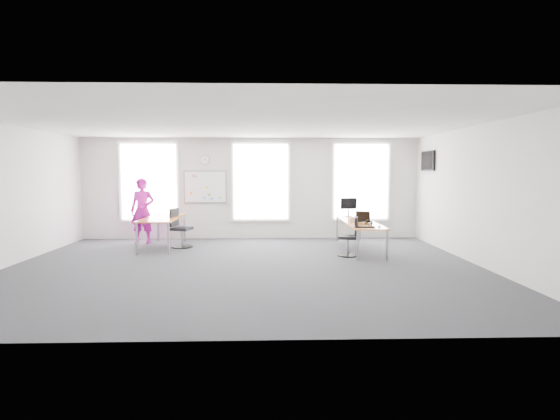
{
  "coord_description": "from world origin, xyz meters",
  "views": [
    {
      "loc": [
        0.47,
        -9.04,
        2.01
      ],
      "look_at": [
        0.78,
        1.2,
        1.1
      ],
      "focal_mm": 28.0,
      "sensor_mm": 36.0,
      "label": 1
    }
  ],
  "objects_px": {
    "desk_right": "(359,223)",
    "chair_right": "(350,239)",
    "chair_left": "(180,230)",
    "person": "(142,211)",
    "keyboard": "(365,227)",
    "headphones": "(368,223)",
    "desk_left": "(163,220)",
    "monitor": "(349,205)"
  },
  "relations": [
    {
      "from": "keyboard",
      "to": "chair_left",
      "type": "bearing_deg",
      "value": 164.81
    },
    {
      "from": "keyboard",
      "to": "headphones",
      "type": "xyz_separation_m",
      "value": [
        0.22,
        0.55,
        0.03
      ]
    },
    {
      "from": "chair_left",
      "to": "headphones",
      "type": "bearing_deg",
      "value": -86.89
    },
    {
      "from": "chair_left",
      "to": "monitor",
      "type": "relative_size",
      "value": 1.93
    },
    {
      "from": "chair_left",
      "to": "keyboard",
      "type": "xyz_separation_m",
      "value": [
        4.56,
        -1.61,
        0.28
      ]
    },
    {
      "from": "keyboard",
      "to": "headphones",
      "type": "distance_m",
      "value": 0.6
    },
    {
      "from": "person",
      "to": "headphones",
      "type": "xyz_separation_m",
      "value": [
        5.95,
        -1.78,
        -0.15
      ]
    },
    {
      "from": "person",
      "to": "keyboard",
      "type": "height_order",
      "value": "person"
    },
    {
      "from": "desk_right",
      "to": "keyboard",
      "type": "distance_m",
      "value": 1.16
    },
    {
      "from": "chair_right",
      "to": "person",
      "type": "xyz_separation_m",
      "value": [
        -5.46,
        2.05,
        0.5
      ]
    },
    {
      "from": "chair_right",
      "to": "chair_left",
      "type": "distance_m",
      "value": 4.49
    },
    {
      "from": "desk_left",
      "to": "chair_left",
      "type": "xyz_separation_m",
      "value": [
        0.45,
        -0.02,
        -0.28
      ]
    },
    {
      "from": "desk_right",
      "to": "keyboard",
      "type": "height_order",
      "value": "keyboard"
    },
    {
      "from": "desk_left",
      "to": "keyboard",
      "type": "relative_size",
      "value": 4.78
    },
    {
      "from": "headphones",
      "to": "keyboard",
      "type": "bearing_deg",
      "value": -96.61
    },
    {
      "from": "headphones",
      "to": "monitor",
      "type": "distance_m",
      "value": 1.89
    },
    {
      "from": "chair_right",
      "to": "chair_left",
      "type": "xyz_separation_m",
      "value": [
        -4.29,
        1.33,
        0.04
      ]
    },
    {
      "from": "desk_left",
      "to": "monitor",
      "type": "xyz_separation_m",
      "value": [
        5.1,
        0.79,
        0.31
      ]
    },
    {
      "from": "chair_left",
      "to": "keyboard",
      "type": "relative_size",
      "value": 2.25
    },
    {
      "from": "chair_right",
      "to": "headphones",
      "type": "bearing_deg",
      "value": 134.69
    },
    {
      "from": "chair_left",
      "to": "keyboard",
      "type": "bearing_deg",
      "value": -93.86
    },
    {
      "from": "desk_left",
      "to": "headphones",
      "type": "distance_m",
      "value": 5.34
    },
    {
      "from": "person",
      "to": "headphones",
      "type": "distance_m",
      "value": 6.21
    },
    {
      "from": "chair_left",
      "to": "desk_left",
      "type": "bearing_deg",
      "value": 103.5
    },
    {
      "from": "chair_left",
      "to": "monitor",
      "type": "height_order",
      "value": "monitor"
    },
    {
      "from": "desk_right",
      "to": "chair_right",
      "type": "distance_m",
      "value": 0.99
    },
    {
      "from": "chair_left",
      "to": "headphones",
      "type": "relative_size",
      "value": 6.11
    },
    {
      "from": "keyboard",
      "to": "monitor",
      "type": "relative_size",
      "value": 0.85
    },
    {
      "from": "person",
      "to": "keyboard",
      "type": "xyz_separation_m",
      "value": [
        5.73,
        -2.34,
        -0.18
      ]
    },
    {
      "from": "desk_left",
      "to": "chair_right",
      "type": "bearing_deg",
      "value": -15.9
    },
    {
      "from": "monitor",
      "to": "person",
      "type": "bearing_deg",
      "value": 169.92
    },
    {
      "from": "person",
      "to": "monitor",
      "type": "relative_size",
      "value": 3.4
    },
    {
      "from": "person",
      "to": "keyboard",
      "type": "relative_size",
      "value": 3.98
    },
    {
      "from": "headphones",
      "to": "desk_left",
      "type": "bearing_deg",
      "value": -176.65
    },
    {
      "from": "desk_left",
      "to": "person",
      "type": "bearing_deg",
      "value": 135.54
    },
    {
      "from": "chair_right",
      "to": "keyboard",
      "type": "xyz_separation_m",
      "value": [
        0.27,
        -0.28,
        0.32
      ]
    },
    {
      "from": "desk_right",
      "to": "person",
      "type": "xyz_separation_m",
      "value": [
        -5.86,
        1.18,
        0.24
      ]
    },
    {
      "from": "chair_right",
      "to": "chair_left",
      "type": "height_order",
      "value": "chair_left"
    },
    {
      "from": "chair_right",
      "to": "headphones",
      "type": "xyz_separation_m",
      "value": [
        0.49,
        0.27,
        0.36
      ]
    },
    {
      "from": "keyboard",
      "to": "desk_left",
      "type": "bearing_deg",
      "value": 166.27
    },
    {
      "from": "headphones",
      "to": "person",
      "type": "bearing_deg",
      "value": 178.31
    },
    {
      "from": "desk_left",
      "to": "person",
      "type": "distance_m",
      "value": 1.02
    }
  ]
}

